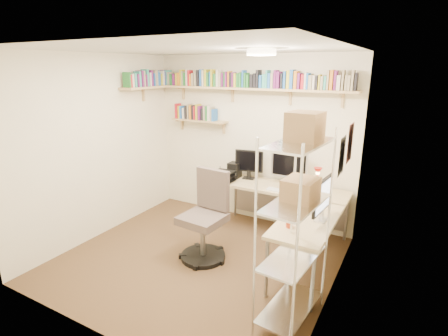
{
  "coord_description": "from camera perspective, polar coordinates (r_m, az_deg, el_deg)",
  "views": [
    {
      "loc": [
        2.18,
        -3.24,
        2.32
      ],
      "look_at": [
        0.07,
        0.55,
        1.06
      ],
      "focal_mm": 28.0,
      "sensor_mm": 36.0,
      "label": 1
    }
  ],
  "objects": [
    {
      "name": "ground",
      "position": [
        4.54,
        -4.29,
        -14.57
      ],
      "size": [
        3.2,
        3.2,
        0.0
      ],
      "primitive_type": "plane",
      "color": "#452C1D",
      "rests_on": "ground"
    },
    {
      "name": "wire_rack",
      "position": [
        3.08,
        12.13,
        -3.46
      ],
      "size": [
        0.45,
        0.81,
        1.96
      ],
      "rotation": [
        0.0,
        0.0,
        -0.09
      ],
      "color": "silver",
      "rests_on": "ground"
    },
    {
      "name": "corner_desk",
      "position": [
        4.73,
        9.03,
        -4.09
      ],
      "size": [
        1.88,
        1.79,
        1.22
      ],
      "color": "beige",
      "rests_on": "ground"
    },
    {
      "name": "wall_shelves",
      "position": [
        5.24,
        -0.72,
        13.02
      ],
      "size": [
        3.12,
        1.09,
        0.8
      ],
      "color": "tan",
      "rests_on": "ground"
    },
    {
      "name": "office_chair",
      "position": [
        4.38,
        -3.01,
        -8.82
      ],
      "size": [
        0.58,
        0.6,
        1.11
      ],
      "rotation": [
        0.0,
        0.0,
        -0.08
      ],
      "color": "black",
      "rests_on": "ground"
    },
    {
      "name": "room_shell",
      "position": [
        3.98,
        -4.7,
        4.97
      ],
      "size": [
        3.24,
        3.04,
        2.52
      ],
      "color": "#F2E9C5",
      "rests_on": "ground"
    }
  ]
}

